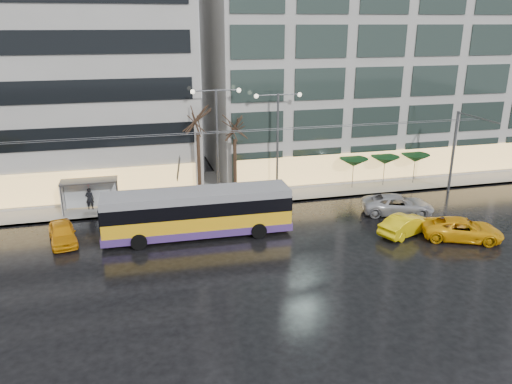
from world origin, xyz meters
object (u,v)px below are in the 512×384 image
object	(u,v)px
street_lamp_near	(217,130)
trolleybus	(198,214)
taxi_a	(62,233)
bus_shelter	(85,188)

from	to	relation	value
street_lamp_near	trolleybus	bearing A→B (deg)	-111.30
trolleybus	taxi_a	size ratio (longest dim) A/B	3.14
trolleybus	street_lamp_near	size ratio (longest dim) A/B	1.42
bus_shelter	taxi_a	size ratio (longest dim) A/B	1.03
trolleybus	bus_shelter	distance (m)	10.19
bus_shelter	street_lamp_near	world-z (taller)	street_lamp_near
street_lamp_near	taxi_a	distance (m)	13.90
trolleybus	bus_shelter	size ratio (longest dim) A/B	3.04
street_lamp_near	taxi_a	xyz separation A→B (m)	(-11.54, -5.64, -5.30)
trolleybus	taxi_a	world-z (taller)	trolleybus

